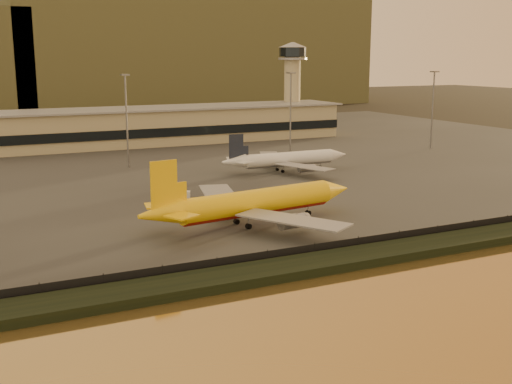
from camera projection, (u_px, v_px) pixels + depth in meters
ground at (305, 234)px, 111.56m from camera, size 900.00×900.00×0.00m
embankment at (362, 257)px, 96.46m from camera, size 320.00×7.00×1.40m
tarmac at (148, 157)px, 195.14m from camera, size 320.00×220.00×0.20m
perimeter_fence at (348, 246)px, 99.85m from camera, size 300.00×0.05×2.20m
terminal_building at (79, 130)px, 214.54m from camera, size 202.00×25.00×12.60m
control_tower at (292, 79)px, 252.28m from camera, size 11.20×11.20×35.50m
apron_light_masts at (218, 109)px, 180.72m from camera, size 152.20×12.20×25.40m
dhl_cargo_jet at (254, 203)px, 116.00m from camera, size 44.91×43.60×13.42m
white_narrowbody_jet at (287, 159)px, 170.66m from camera, size 37.08×36.31×10.68m
gse_vehicle_yellow at (298, 190)px, 142.79m from camera, size 4.67×2.68×1.98m
gse_vehicle_white at (181, 196)px, 136.99m from camera, size 4.40×3.15×1.81m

